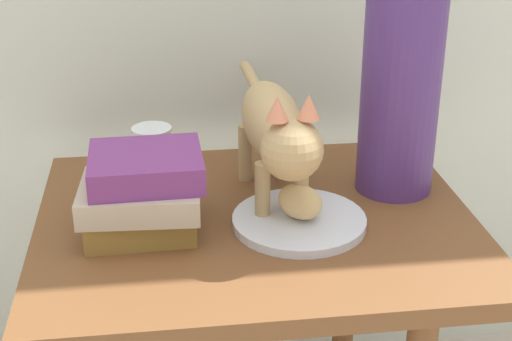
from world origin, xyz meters
TOP-DOWN VIEW (x-y plane):
  - side_table at (0.00, 0.00)m, footprint 0.69×0.56m
  - plate at (0.06, -0.04)m, footprint 0.21×0.21m
  - bread_roll at (0.06, -0.03)m, footprint 0.09×0.10m
  - cat at (0.04, 0.04)m, footprint 0.10×0.48m
  - book_stack at (-0.17, -0.02)m, footprint 0.19×0.16m
  - green_vase at (0.25, 0.08)m, footprint 0.13×0.13m
  - candle_jar at (-0.16, 0.19)m, footprint 0.07×0.07m

SIDE VIEW (x-z plane):
  - side_table at x=0.00m, z-range 0.19..0.76m
  - plate at x=0.06m, z-range 0.57..0.58m
  - candle_jar at x=-0.16m, z-range 0.56..0.65m
  - bread_roll at x=0.06m, z-range 0.58..0.63m
  - book_stack at x=-0.17m, z-range 0.57..0.69m
  - cat at x=0.04m, z-range 0.59..0.81m
  - green_vase at x=0.25m, z-range 0.57..0.91m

